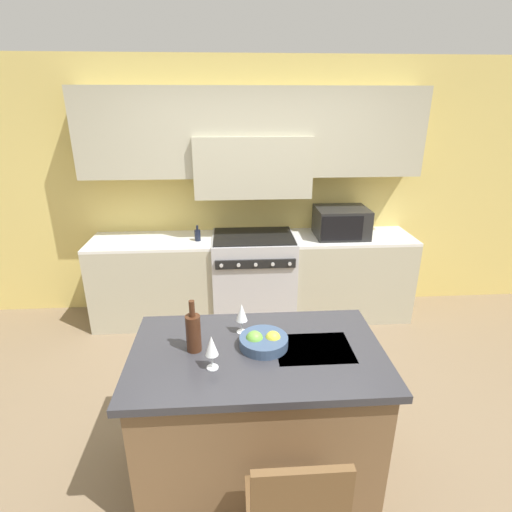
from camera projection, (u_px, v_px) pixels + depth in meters
The scene contains 11 objects.
ground_plane at pixel (267, 426), 2.98m from camera, with size 10.00×10.00×0.00m, color #7A664C.
back_cabinetry at pixel (252, 170), 4.19m from camera, with size 10.00×0.46×2.70m.
back_counter at pixel (253, 278), 4.36m from camera, with size 3.40×0.62×0.92m.
range_stove at pixel (254, 277), 4.34m from camera, with size 0.86×0.70×0.95m.
microwave at pixel (341, 222), 4.20m from camera, with size 0.54×0.45×0.30m.
kitchen_island at pixel (257, 413), 2.46m from camera, with size 1.46×0.87×0.92m.
wine_bottle at pixel (193, 332), 2.26m from camera, with size 0.09×0.09×0.32m.
wine_glass_near at pixel (212, 347), 2.10m from camera, with size 0.07×0.07×0.20m.
wine_glass_far at pixel (242, 313), 2.43m from camera, with size 0.07×0.07×0.20m.
fruit_bowl at pixel (263, 341), 2.32m from camera, with size 0.28×0.28×0.10m.
oil_bottle_on_counter at pixel (198, 235), 4.09m from camera, with size 0.06×0.06×0.16m.
Camera 1 is at (-0.24, -2.31, 2.26)m, focal length 28.00 mm.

